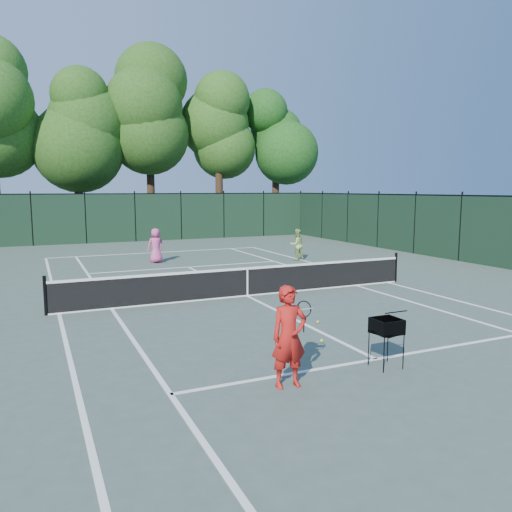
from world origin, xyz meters
name	(u,v)px	position (x,y,z in m)	size (l,w,h in m)	color
ground	(247,296)	(0.00, 0.00, 0.00)	(90.00, 90.00, 0.00)	#445248
sideline_doubles_left	(59,314)	(-5.49, 0.00, 0.00)	(0.10, 23.77, 0.01)	white
sideline_doubles_right	(388,283)	(5.49, 0.00, 0.00)	(0.10, 23.77, 0.01)	white
sideline_singles_left	(112,309)	(-4.12, 0.00, 0.00)	(0.10, 23.77, 0.01)	white
sideline_singles_right	(356,286)	(4.12, 0.00, 0.00)	(0.10, 23.77, 0.01)	white
baseline_far	(158,252)	(0.00, 11.88, 0.00)	(10.97, 0.10, 0.01)	white
service_line_near	(376,359)	(0.00, -6.40, 0.00)	(8.23, 0.10, 0.01)	white
service_line_far	(188,267)	(0.00, 6.40, 0.00)	(8.23, 0.10, 0.01)	white
center_service_line	(247,296)	(0.00, 0.00, 0.00)	(0.10, 12.80, 0.01)	white
tennis_net	(247,281)	(0.00, 0.00, 0.48)	(11.69, 0.09, 1.06)	black
fence_far	(135,218)	(0.00, 18.00, 1.50)	(24.00, 0.05, 3.00)	black
tree_2	(75,122)	(-3.00, 21.80, 7.73)	(6.00, 6.00, 12.40)	black
tree_3	(149,108)	(2.00, 22.30, 9.01)	(7.00, 7.00, 14.45)	black
tree_4	(219,123)	(7.00, 21.60, 8.14)	(6.20, 6.20, 12.97)	black
tree_5	(276,133)	(12.00, 22.10, 7.71)	(5.80, 5.80, 12.23)	black
coach	(289,336)	(-2.20, -6.88, 0.87)	(0.95, 0.60, 1.73)	#B21914
player_pink	(156,246)	(-0.96, 8.23, 0.78)	(0.80, 0.55, 1.57)	#CC4883
player_green	(297,245)	(5.22, 6.27, 0.74)	(0.76, 0.61, 1.48)	#96B85C
ball_hopper	(387,326)	(-0.11, -6.82, 0.78)	(0.59, 0.59, 0.93)	black
loose_ball_near_cart	(322,340)	(-0.38, -5.00, 0.03)	(0.07, 0.07, 0.07)	#DDF131
loose_ball_midcourt	(318,322)	(0.35, -3.64, 0.03)	(0.07, 0.07, 0.07)	#C0D02A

